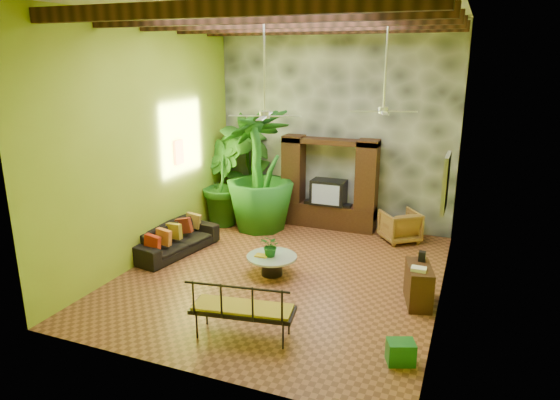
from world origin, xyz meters
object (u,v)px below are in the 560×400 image
at_px(side_console, 418,285).
at_px(tall_plant_a, 249,167).
at_px(coffee_table, 272,263).
at_px(green_bin, 401,352).
at_px(wicker_armchair, 400,226).
at_px(ceiling_fan_back, 384,100).
at_px(iron_bench, 241,307).
at_px(ceiling_fan_front, 265,103).
at_px(sofa, 175,239).
at_px(tall_plant_b, 221,182).
at_px(entertainment_center, 329,190).
at_px(tall_plant_c, 260,170).

bearing_deg(side_console, tall_plant_a, 131.09).
bearing_deg(coffee_table, green_bin, -36.18).
bearing_deg(wicker_armchair, ceiling_fan_back, 44.36).
bearing_deg(tall_plant_a, side_console, -34.45).
distance_m(wicker_armchair, side_console, 3.13).
relative_size(ceiling_fan_back, iron_bench, 1.12).
distance_m(ceiling_fan_front, side_console, 4.18).
bearing_deg(ceiling_fan_back, wicker_armchair, 80.55).
xyz_separation_m(sofa, coffee_table, (2.45, -0.29, -0.05)).
relative_size(sofa, iron_bench, 1.28).
xyz_separation_m(tall_plant_b, iron_bench, (2.92, -4.83, -0.58)).
bearing_deg(entertainment_center, coffee_table, -93.53).
bearing_deg(entertainment_center, tall_plant_a, -177.89).
height_order(tall_plant_c, side_console, tall_plant_c).
relative_size(tall_plant_a, tall_plant_b, 1.25).
height_order(tall_plant_a, tall_plant_c, tall_plant_c).
relative_size(wicker_armchair, tall_plant_c, 0.27).
relative_size(tall_plant_a, iron_bench, 1.67).
relative_size(wicker_armchair, coffee_table, 0.81).
xyz_separation_m(tall_plant_c, iron_bench, (1.83, -4.83, -0.98)).
bearing_deg(ceiling_fan_back, tall_plant_c, 159.58).
bearing_deg(tall_plant_a, iron_bench, -66.03).
relative_size(tall_plant_b, side_console, 2.55).
height_order(ceiling_fan_front, side_console, ceiling_fan_front).
distance_m(sofa, tall_plant_c, 2.73).
bearing_deg(tall_plant_c, ceiling_fan_back, -20.42).
height_order(ceiling_fan_back, side_console, ceiling_fan_back).
xyz_separation_m(ceiling_fan_front, coffee_table, (0.00, 0.30, -3.15)).
height_order(tall_plant_a, side_console, tall_plant_a).
distance_m(ceiling_fan_front, ceiling_fan_back, 2.41).
bearing_deg(sofa, ceiling_fan_back, -66.85).
bearing_deg(wicker_armchair, ceiling_fan_front, 20.76).
bearing_deg(tall_plant_b, ceiling_fan_front, -48.51).
xyz_separation_m(wicker_armchair, tall_plant_a, (-4.04, 0.29, 1.02)).
height_order(sofa, wicker_armchair, wicker_armchair).
bearing_deg(iron_bench, tall_plant_c, 101.76).
bearing_deg(green_bin, tall_plant_a, 132.64).
relative_size(ceiling_fan_back, coffee_table, 1.86).
bearing_deg(ceiling_fan_front, wicker_armchair, 56.95).
xyz_separation_m(sofa, tall_plant_c, (1.09, 2.19, 1.21)).
bearing_deg(tall_plant_c, iron_bench, -69.25).
xyz_separation_m(tall_plant_a, coffee_table, (1.98, -3.16, -1.14)).
bearing_deg(entertainment_center, green_bin, -63.54).
xyz_separation_m(sofa, iron_bench, (2.92, -2.64, 0.22)).
bearing_deg(green_bin, ceiling_fan_back, 107.22).
bearing_deg(side_console, iron_bench, -151.68).
xyz_separation_m(tall_plant_b, tall_plant_c, (1.09, 0.01, 0.40)).
bearing_deg(green_bin, side_console, 90.00).
height_order(entertainment_center, ceiling_fan_back, ceiling_fan_back).
bearing_deg(iron_bench, coffee_table, 92.35).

